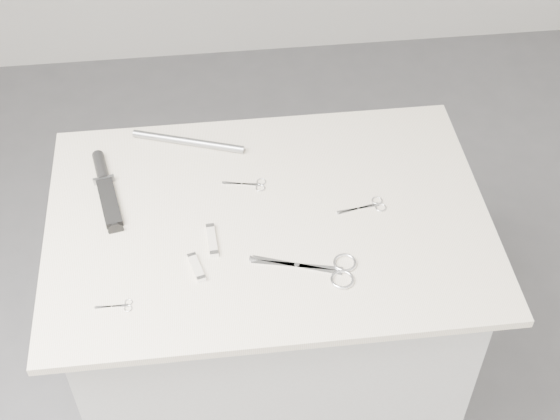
{
  "coord_description": "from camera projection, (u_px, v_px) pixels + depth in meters",
  "views": [
    {
      "loc": [
        -0.11,
        -1.21,
        2.2
      ],
      "look_at": [
        0.03,
        0.02,
        0.92
      ],
      "focal_mm": 50.0,
      "sensor_mm": 36.0,
      "label": 1
    }
  ],
  "objects": [
    {
      "name": "large_shears",
      "position": [
        327.0,
        269.0,
        1.65
      ],
      "size": [
        0.23,
        0.12,
        0.01
      ],
      "rotation": [
        0.0,
        0.0,
        -0.29
      ],
      "color": "white",
      "rests_on": "display_board"
    },
    {
      "name": "pocket_knife_a",
      "position": [
        212.0,
        240.0,
        1.71
      ],
      "size": [
        0.02,
        0.09,
        0.01
      ],
      "rotation": [
        0.0,
        0.0,
        1.62
      ],
      "color": "beige",
      "rests_on": "display_board"
    },
    {
      "name": "sheathed_knife",
      "position": [
        105.0,
        186.0,
        1.82
      ],
      "size": [
        0.09,
        0.25,
        0.03
      ],
      "rotation": [
        0.0,
        0.0,
        1.77
      ],
      "color": "black",
      "rests_on": "display_board"
    },
    {
      "name": "display_board",
      "position": [
        268.0,
        220.0,
        1.77
      ],
      "size": [
        1.0,
        0.7,
        0.02
      ],
      "primitive_type": "cube",
      "color": "beige",
      "rests_on": "plinth"
    },
    {
      "name": "metal_rail",
      "position": [
        188.0,
        141.0,
        1.93
      ],
      "size": [
        0.27,
        0.11,
        0.02
      ],
      "primitive_type": "cylinder",
      "rotation": [
        0.0,
        1.57,
        -0.34
      ],
      "color": "gray",
      "rests_on": "display_board"
    },
    {
      "name": "embroidery_scissors_b",
      "position": [
        252.0,
        184.0,
        1.83
      ],
      "size": [
        0.1,
        0.05,
        0.0
      ],
      "rotation": [
        0.0,
        0.0,
        -0.2
      ],
      "color": "white",
      "rests_on": "display_board"
    },
    {
      "name": "plinth",
      "position": [
        270.0,
        336.0,
        2.1
      ],
      "size": [
        0.9,
        0.6,
        0.9
      ],
      "primitive_type": "cube",
      "color": "beige",
      "rests_on": "ground"
    },
    {
      "name": "pocket_knife_b",
      "position": [
        196.0,
        267.0,
        1.65
      ],
      "size": [
        0.04,
        0.08,
        0.01
      ],
      "rotation": [
        0.0,
        0.0,
        1.84
      ],
      "color": "beige",
      "rests_on": "display_board"
    },
    {
      "name": "tiny_scissors",
      "position": [
        119.0,
        306.0,
        1.59
      ],
      "size": [
        0.08,
        0.03,
        0.0
      ],
      "rotation": [
        0.0,
        0.0,
        -0.02
      ],
      "color": "white",
      "rests_on": "display_board"
    },
    {
      "name": "embroidery_scissors_a",
      "position": [
        370.0,
        206.0,
        1.78
      ],
      "size": [
        0.12,
        0.05,
        0.0
      ],
      "rotation": [
        0.0,
        0.0,
        0.17
      ],
      "color": "white",
      "rests_on": "display_board"
    }
  ]
}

